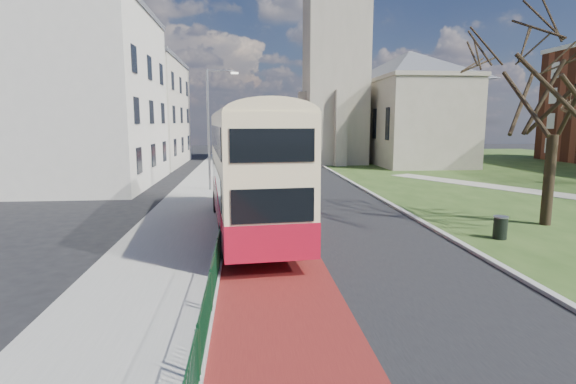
{
  "coord_description": "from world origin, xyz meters",
  "views": [
    {
      "loc": [
        -2.05,
        -12.66,
        4.67
      ],
      "look_at": [
        -0.44,
        4.37,
        2.0
      ],
      "focal_mm": 28.0,
      "sensor_mm": 36.0,
      "label": 1
    }
  ],
  "objects": [
    {
      "name": "ground",
      "position": [
        0.0,
        0.0,
        0.0
      ],
      "size": [
        160.0,
        160.0,
        0.0
      ],
      "primitive_type": "plane",
      "color": "black",
      "rests_on": "ground"
    },
    {
      "name": "road_carriageway",
      "position": [
        1.5,
        20.0,
        0.01
      ],
      "size": [
        9.0,
        120.0,
        0.01
      ],
      "primitive_type": "cube",
      "color": "black",
      "rests_on": "ground"
    },
    {
      "name": "bus_lane",
      "position": [
        -1.2,
        20.0,
        0.01
      ],
      "size": [
        3.4,
        120.0,
        0.01
      ],
      "primitive_type": "cube",
      "color": "#591414",
      "rests_on": "ground"
    },
    {
      "name": "pavement_west",
      "position": [
        -5.0,
        20.0,
        0.06
      ],
      "size": [
        4.0,
        120.0,
        0.12
      ],
      "primitive_type": "cube",
      "color": "gray",
      "rests_on": "ground"
    },
    {
      "name": "kerb_west",
      "position": [
        -3.0,
        20.0,
        0.07
      ],
      "size": [
        0.25,
        120.0,
        0.13
      ],
      "primitive_type": "cube",
      "color": "#999993",
      "rests_on": "ground"
    },
    {
      "name": "kerb_east",
      "position": [
        6.1,
        22.0,
        0.07
      ],
      "size": [
        0.25,
        80.0,
        0.13
      ],
      "primitive_type": "cube",
      "color": "#999993",
      "rests_on": "ground"
    },
    {
      "name": "pedestrian_railing",
      "position": [
        -2.95,
        4.0,
        0.55
      ],
      "size": [
        0.07,
        24.0,
        1.12
      ],
      "color": "#0E3D20",
      "rests_on": "ground"
    },
    {
      "name": "gothic_church",
      "position": [
        12.56,
        38.0,
        13.13
      ],
      "size": [
        16.38,
        18.0,
        40.0
      ],
      "color": "gray",
      "rests_on": "ground"
    },
    {
      "name": "street_block_near",
      "position": [
        -14.0,
        22.0,
        6.51
      ],
      "size": [
        10.3,
        14.3,
        13.0
      ],
      "color": "silver",
      "rests_on": "ground"
    },
    {
      "name": "street_block_far",
      "position": [
        -14.0,
        38.0,
        5.76
      ],
      "size": [
        10.3,
        16.3,
        11.5
      ],
      "color": "beige",
      "rests_on": "ground"
    },
    {
      "name": "streetlamp",
      "position": [
        -4.35,
        18.0,
        4.59
      ],
      "size": [
        2.13,
        0.18,
        8.0
      ],
      "color": "gray",
      "rests_on": "pavement_west"
    },
    {
      "name": "bus",
      "position": [
        -1.87,
        6.26,
        2.95
      ],
      "size": [
        4.03,
        12.58,
        5.17
      ],
      "rotation": [
        0.0,
        0.0,
        0.1
      ],
      "color": "#A70F24",
      "rests_on": "ground"
    },
    {
      "name": "winter_tree_near",
      "position": [
        11.52,
        6.16,
        7.31
      ],
      "size": [
        7.41,
        7.41,
        10.49
      ],
      "rotation": [
        0.0,
        0.0,
        0.04
      ],
      "color": "black",
      "rests_on": "grass_green"
    },
    {
      "name": "litter_bin",
      "position": [
        8.05,
        3.97,
        0.5
      ],
      "size": [
        0.6,
        0.6,
        0.92
      ],
      "rotation": [
        0.0,
        0.0,
        -0.04
      ],
      "color": "black",
      "rests_on": "grass_green"
    }
  ]
}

